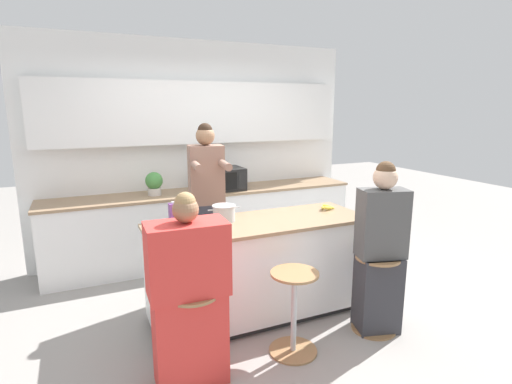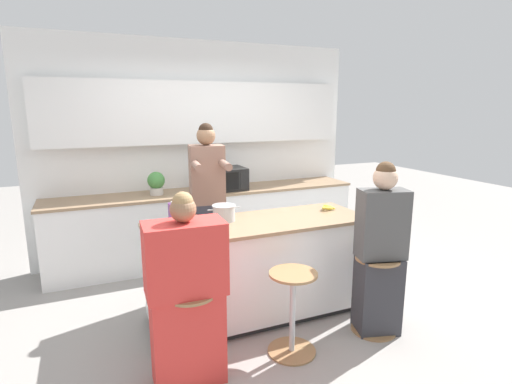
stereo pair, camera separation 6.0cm
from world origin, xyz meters
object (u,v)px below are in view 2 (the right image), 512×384
kitchen_island (259,268)px  person_wrapped_blanket (186,297)px  bar_stool_rightmost (376,291)px  person_cooking (208,211)px  bar_stool_leftmost (191,332)px  fruit_bowl (185,229)px  microwave (225,179)px  banana_bunch (327,208)px  cooking_pot (224,213)px  juice_carton (173,215)px  potted_plant (156,183)px  coffee_cup_near (195,221)px  bar_stool_center (293,309)px  person_seated_near (380,256)px

kitchen_island → person_wrapped_blanket: (-0.82, -0.65, 0.18)m
bar_stool_rightmost → person_cooking: size_ratio=0.38×
bar_stool_leftmost → person_wrapped_blanket: person_wrapped_blanket is taller
fruit_bowl → microwave: 1.86m
bar_stool_rightmost → banana_bunch: 0.92m
cooking_pot → banana_bunch: cooking_pot is taller
juice_carton → potted_plant: (0.10, 1.44, 0.02)m
bar_stool_rightmost → potted_plant: bearing=123.0°
person_cooking → banana_bunch: person_cooking is taller
coffee_cup_near → juice_carton: juice_carton is taller
person_cooking → coffee_cup_near: 0.61m
person_wrapped_blanket → fruit_bowl: bearing=78.7°
bar_stool_center → coffee_cup_near: bearing=129.5°
fruit_bowl → kitchen_island: bearing=8.1°
person_wrapped_blanket → juice_carton: bearing=85.8°
kitchen_island → coffee_cup_near: bearing=175.1°
cooking_pot → microwave: microwave is taller
coffee_cup_near → kitchen_island: bearing=-4.9°
bar_stool_center → cooking_pot: (-0.28, 0.77, 0.61)m
bar_stool_leftmost → coffee_cup_near: coffee_cup_near is taller
person_wrapped_blanket → fruit_bowl: size_ratio=7.17×
bar_stool_leftmost → coffee_cup_near: (0.23, 0.69, 0.59)m
cooking_pot → bar_stool_rightmost: bearing=-35.8°
bar_stool_rightmost → cooking_pot: bearing=144.2°
microwave → cooking_pot: bearing=-109.4°
cooking_pot → banana_bunch: (1.05, -0.05, -0.05)m
bar_stool_leftmost → cooking_pot: (0.51, 0.78, 0.61)m
kitchen_island → microwave: bearing=82.3°
bar_stool_center → person_seated_near: size_ratio=0.45×
coffee_cup_near → bar_stool_rightmost: bearing=-27.0°
bar_stool_rightmost → person_seated_near: bearing=0.9°
bar_stool_center → person_seated_near: bearing=-0.5°
bar_stool_rightmost → person_seated_near: size_ratio=0.45×
person_cooking → fruit_bowl: 0.80m
person_cooking → banana_bunch: 1.18m
person_wrapped_blanket → microwave: bearing=66.9°
bar_stool_leftmost → bar_stool_rightmost: 1.59m
microwave → person_cooking: bearing=-118.2°
person_wrapped_blanket → person_seated_near: (1.64, 0.00, 0.04)m
person_seated_near → cooking_pot: 1.38m
bar_stool_rightmost → potted_plant: size_ratio=2.45×
fruit_bowl → juice_carton: size_ratio=0.85×
person_seated_near → banana_bunch: (-0.05, 0.73, 0.25)m
bar_stool_rightmost → person_wrapped_blanket: person_wrapped_blanket is taller
cooking_pot → coffee_cup_near: (-0.28, -0.08, -0.02)m
person_seated_near → coffee_cup_near: 1.57m
person_wrapped_blanket → person_cooking: bearing=69.2°
banana_bunch → juice_carton: (-1.50, 0.03, 0.08)m
microwave → bar_stool_center: bearing=-95.4°
bar_stool_center → person_wrapped_blanket: 0.87m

